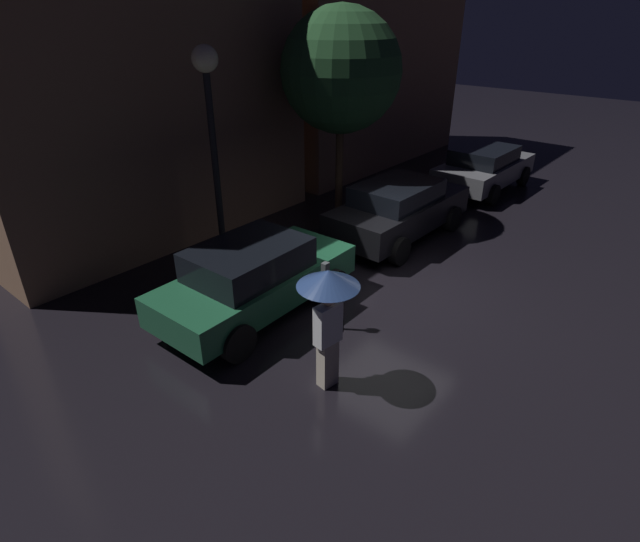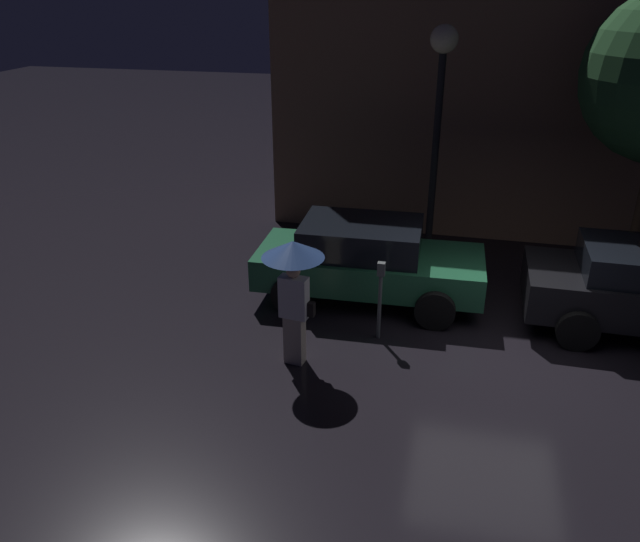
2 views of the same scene
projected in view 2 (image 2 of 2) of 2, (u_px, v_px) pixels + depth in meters
The scene contains 6 objects.
ground_plane at pixel (500, 358), 9.66m from camera, with size 60.00×60.00×0.00m, color black.
building_facade_left at pixel (461, 55), 14.02m from camera, with size 8.06×3.00×7.57m.
parked_car_green at pixel (367, 260), 11.18m from camera, with size 4.06×1.89×1.46m.
pedestrian_with_umbrella at pixel (293, 273), 8.93m from camera, with size 0.91×0.91×2.00m.
parking_meter at pixel (380, 292), 9.87m from camera, with size 0.12×0.10×1.34m.
street_lamp_near at pixel (440, 87), 11.66m from camera, with size 0.51×0.51×4.60m.
Camera 2 is at (-0.88, -8.60, 5.32)m, focal length 35.00 mm.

